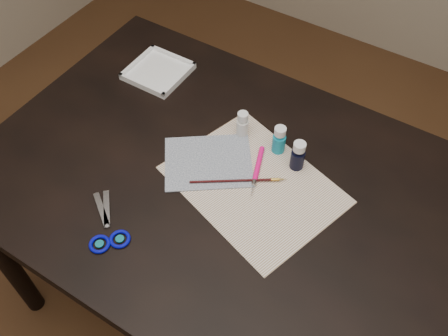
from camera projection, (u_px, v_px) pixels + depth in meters
The scene contains 11 objects.
ground at pixel (224, 300), 1.90m from camera, with size 3.50×3.50×0.02m, color #422614.
table at pixel (224, 251), 1.60m from camera, with size 1.30×0.90×0.75m, color black.
paper at pixel (254, 184), 1.29m from camera, with size 0.42×0.32×0.00m, color white.
canvas at pixel (208, 162), 1.34m from camera, with size 0.23×0.19×0.00m, color #172441.
paint_bottle_white at pixel (243, 124), 1.37m from camera, with size 0.03×0.03×0.08m, color silver.
paint_bottle_cyan at pixel (279, 140), 1.33m from camera, with size 0.04×0.04×0.09m, color #1291AD.
paint_bottle_navy at pixel (298, 155), 1.29m from camera, with size 0.04×0.04×0.09m, color black.
paintbrush at pixel (238, 180), 1.29m from camera, with size 0.25×0.01×0.01m, color black, non-canonical shape.
craft_knife at pixel (257, 172), 1.31m from camera, with size 0.17×0.01×0.01m, color #FF0B77, non-canonical shape.
scissors at pixel (103, 221), 1.22m from camera, with size 0.20×0.10×0.01m, color silver, non-canonical shape.
palette_tray at pixel (158, 71), 1.55m from camera, with size 0.17×0.17×0.02m, color white.
Camera 1 is at (0.42, -0.67, 1.79)m, focal length 40.00 mm.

